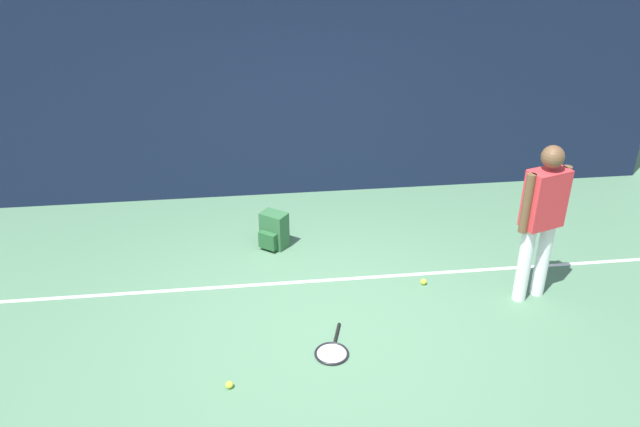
{
  "coord_description": "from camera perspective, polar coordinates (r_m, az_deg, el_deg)",
  "views": [
    {
      "loc": [
        -0.65,
        -5.07,
        3.9
      ],
      "look_at": [
        0.0,
        0.4,
        1.0
      ],
      "focal_mm": 35.65,
      "sensor_mm": 36.0,
      "label": 1
    }
  ],
  "objects": [
    {
      "name": "court_line",
      "position": [
        7.01,
        -0.3,
        -6.06
      ],
      "size": [
        9.0,
        0.05,
        0.0
      ],
      "primitive_type": "cube",
      "color": "white",
      "rests_on": "ground"
    },
    {
      "name": "tennis_ball_by_fence",
      "position": [
        7.03,
        9.28,
        -6.06
      ],
      "size": [
        0.07,
        0.07,
        0.07
      ],
      "primitive_type": "sphere",
      "color": "#CCE033",
      "rests_on": "ground"
    },
    {
      "name": "tennis_player",
      "position": [
        6.64,
        19.31,
        -0.14
      ],
      "size": [
        0.51,
        0.33,
        1.7
      ],
      "rotation": [
        0.0,
        0.0,
        -2.83
      ],
      "color": "white",
      "rests_on": "ground"
    },
    {
      "name": "tennis_racket",
      "position": [
        6.05,
        1.14,
        -12.28
      ],
      "size": [
        0.4,
        0.64,
        0.03
      ],
      "rotation": [
        0.0,
        0.0,
        4.42
      ],
      "color": "black",
      "rests_on": "ground"
    },
    {
      "name": "ground_plane",
      "position": [
        6.43,
        0.43,
        -9.58
      ],
      "size": [
        12.0,
        12.0,
        0.0
      ],
      "primitive_type": "plane",
      "color": "#4C7556"
    },
    {
      "name": "tennis_ball_near_player",
      "position": [
        5.74,
        -8.14,
        -14.98
      ],
      "size": [
        0.07,
        0.07,
        0.07
      ],
      "primitive_type": "sphere",
      "color": "#CCE033",
      "rests_on": "ground"
    },
    {
      "name": "backpack",
      "position": [
        7.55,
        -4.19,
        -1.57
      ],
      "size": [
        0.38,
        0.38,
        0.44
      ],
      "rotation": [
        0.0,
        0.0,
        5.63
      ],
      "color": "#2D6038",
      "rests_on": "ground"
    },
    {
      "name": "back_fence",
      "position": [
        8.45,
        -2.12,
        11.14
      ],
      "size": [
        10.0,
        0.1,
        2.97
      ],
      "primitive_type": "cube",
      "color": "#141E38",
      "rests_on": "ground"
    }
  ]
}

